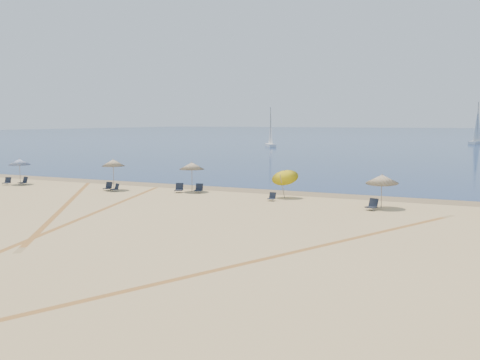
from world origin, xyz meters
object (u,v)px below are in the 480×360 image
(umbrella_3, at_px, (284,175))
(chair_0, at_px, (7,181))
(umbrella_0, at_px, (19,162))
(chair_1, at_px, (24,181))
(chair_4, at_px, (179,188))
(umbrella_4, at_px, (382,179))
(chair_3, at_px, (116,188))
(umbrella_1, at_px, (113,163))
(chair_6, at_px, (272,197))
(chair_5, at_px, (199,189))
(chair_2, at_px, (108,187))
(sailboat_0, at_px, (271,135))
(chair_7, at_px, (372,205))
(umbrella_2, at_px, (192,166))
(sailboat_1, at_px, (477,131))

(umbrella_3, distance_m, chair_0, 25.39)
(umbrella_0, distance_m, umbrella_3, 24.57)
(chair_1, relative_size, chair_4, 0.91)
(umbrella_4, relative_size, chair_3, 3.00)
(umbrella_1, distance_m, umbrella_3, 14.47)
(chair_3, bearing_deg, chair_6, 26.20)
(umbrella_1, bearing_deg, umbrella_3, 6.15)
(chair_1, distance_m, chair_5, 16.83)
(umbrella_1, xyz_separation_m, chair_2, (-0.23, -0.44, -1.94))
(chair_5, bearing_deg, chair_0, 177.84)
(umbrella_4, height_order, sailboat_0, sailboat_0)
(umbrella_1, bearing_deg, chair_2, -117.92)
(chair_5, relative_size, chair_6, 1.34)
(chair_3, distance_m, chair_7, 20.66)
(chair_4, distance_m, chair_5, 1.59)
(umbrella_2, xyz_separation_m, chair_3, (-5.71, -2.47, -1.80))
(umbrella_2, bearing_deg, umbrella_3, -1.94)
(umbrella_2, xyz_separation_m, chair_2, (-6.61, -2.26, -1.77))
(sailboat_1, bearing_deg, umbrella_1, -85.64)
(chair_3, bearing_deg, umbrella_1, 160.11)
(umbrella_3, bearing_deg, chair_5, -178.36)
(umbrella_4, height_order, chair_6, umbrella_4)
(umbrella_3, relative_size, sailboat_0, 0.29)
(sailboat_1, bearing_deg, chair_7, -74.41)
(chair_6, bearing_deg, chair_1, -178.50)
(chair_0, distance_m, chair_7, 32.15)
(chair_1, bearing_deg, chair_0, -144.81)
(umbrella_2, bearing_deg, chair_2, -161.11)
(umbrella_3, xyz_separation_m, chair_5, (-7.12, -0.20, -1.42))
(umbrella_1, distance_m, chair_3, 2.18)
(umbrella_4, xyz_separation_m, sailboat_0, (-36.08, 73.30, 0.69))
(chair_5, height_order, chair_6, chair_5)
(umbrella_1, height_order, sailboat_1, sailboat_1)
(umbrella_2, relative_size, chair_4, 2.74)
(umbrella_4, height_order, chair_5, umbrella_4)
(umbrella_3, bearing_deg, chair_6, -100.53)
(umbrella_1, distance_m, chair_5, 7.63)
(umbrella_2, height_order, chair_4, umbrella_2)
(umbrella_3, relative_size, umbrella_4, 1.09)
(umbrella_3, relative_size, chair_7, 2.80)
(chair_0, height_order, chair_4, chair_4)
(umbrella_2, xyz_separation_m, chair_4, (-0.64, -0.95, -1.74))
(umbrella_3, height_order, chair_5, umbrella_3)
(chair_3, xyz_separation_m, chair_6, (13.38, 0.48, -0.01))
(chair_2, xyz_separation_m, chair_4, (5.97, 1.31, 0.03))
(chair_1, bearing_deg, umbrella_1, 14.88)
(umbrella_1, relative_size, chair_3, 3.40)
(umbrella_0, bearing_deg, sailboat_0, 93.31)
(chair_5, relative_size, sailboat_0, 0.09)
(chair_3, height_order, chair_7, chair_7)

